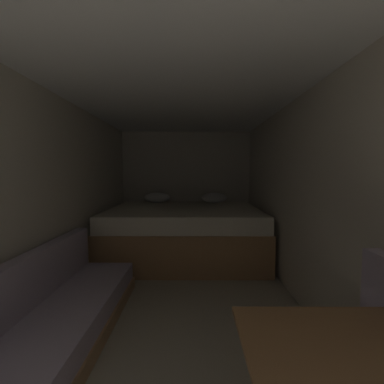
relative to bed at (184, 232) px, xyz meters
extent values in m
plane|color=#A39984|center=(0.00, -1.69, -0.40)|extent=(7.38, 7.38, 0.00)
cube|color=beige|center=(0.00, 1.02, 0.67)|extent=(2.57, 0.05, 2.14)
cube|color=beige|center=(-1.26, -1.69, 0.67)|extent=(0.05, 5.38, 2.14)
cube|color=beige|center=(1.26, -1.69, 0.67)|extent=(0.05, 5.38, 2.14)
cube|color=white|center=(0.00, -1.69, 1.77)|extent=(2.57, 5.38, 0.05)
cube|color=#9E7247|center=(0.00, -0.01, -0.12)|extent=(2.35, 1.92, 0.56)
cube|color=beige|center=(0.00, -0.01, 0.27)|extent=(2.31, 1.88, 0.24)
ellipsoid|color=white|center=(-0.53, 0.72, 0.49)|extent=(0.47, 0.36, 0.19)
ellipsoid|color=white|center=(0.53, 0.72, 0.49)|extent=(0.47, 0.36, 0.19)
cube|color=tan|center=(-0.88, -2.62, -0.34)|extent=(0.66, 2.89, 0.12)
cube|color=#AD9EB2|center=(-0.88, -2.62, -0.19)|extent=(0.62, 2.85, 0.18)
cube|color=brown|center=(0.73, -3.40, 0.29)|extent=(0.80, 0.72, 0.02)
camera|label=1|loc=(0.15, -4.32, 0.96)|focal=25.50mm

